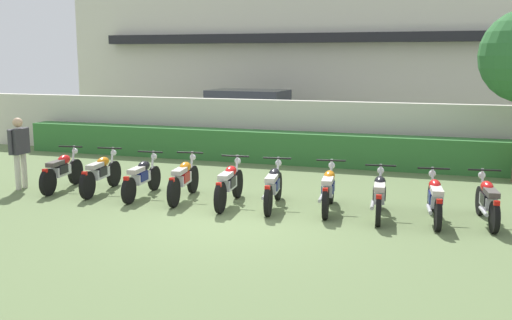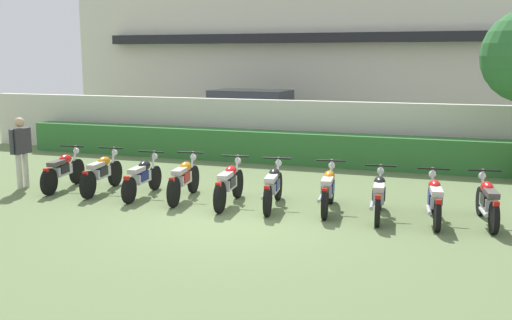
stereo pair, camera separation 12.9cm
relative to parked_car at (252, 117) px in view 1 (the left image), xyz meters
name	(u,v)px [view 1 (the left image)]	position (x,y,z in m)	size (l,w,h in m)	color
ground	(232,220)	(2.86, -9.75, -0.94)	(60.00, 60.00, 0.00)	#607547
building	(359,44)	(2.86, 5.86, 2.64)	(23.99, 6.50, 7.14)	beige
compound_wall	(313,131)	(2.86, -2.88, -0.05)	(22.79, 0.30, 1.78)	beige
hedge_row	(307,149)	(2.86, -3.58, -0.48)	(18.23, 0.70, 0.91)	#337033
parked_car	(252,117)	(0.00, 0.00, 0.00)	(4.59, 2.26, 1.89)	black
motorcycle_in_row_0	(62,171)	(-1.79, -8.54, -0.49)	(0.60, 1.86, 0.96)	black
motorcycle_in_row_1	(101,173)	(-0.77, -8.50, -0.49)	(0.60, 1.93, 0.96)	black
motorcycle_in_row_2	(142,177)	(0.31, -8.58, -0.50)	(0.60, 1.90, 0.94)	black
motorcycle_in_row_3	(183,179)	(1.31, -8.55, -0.48)	(0.60, 1.95, 0.97)	black
motorcycle_in_row_4	(229,184)	(2.41, -8.68, -0.48)	(0.60, 1.95, 0.97)	black
motorcycle_in_row_5	(273,186)	(3.34, -8.59, -0.49)	(0.60, 1.94, 0.96)	black
motorcycle_in_row_6	(328,189)	(4.46, -8.50, -0.49)	(0.60, 1.88, 0.96)	black
motorcycle_in_row_7	(379,195)	(5.48, -8.67, -0.50)	(0.60, 1.84, 0.94)	black
motorcycle_in_row_8	(435,199)	(6.50, -8.65, -0.50)	(0.60, 1.84, 0.94)	black
motorcycle_in_row_9	(488,200)	(7.43, -8.50, -0.50)	(0.60, 1.80, 0.94)	black
inspector_person	(19,147)	(-2.76, -8.74, 0.05)	(0.22, 0.67, 1.67)	beige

